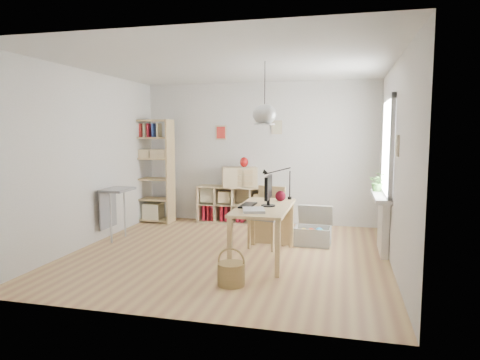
% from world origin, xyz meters
% --- Properties ---
extents(ground, '(4.50, 4.50, 0.00)m').
position_xyz_m(ground, '(0.00, 0.00, 0.00)').
color(ground, tan).
rests_on(ground, ground).
extents(room_shell, '(4.50, 4.50, 4.50)m').
position_xyz_m(room_shell, '(0.55, -0.15, 2.00)').
color(room_shell, silver).
rests_on(room_shell, ground).
extents(window_unit, '(0.07, 1.16, 1.46)m').
position_xyz_m(window_unit, '(2.23, 0.60, 1.55)').
color(window_unit, white).
rests_on(window_unit, ground).
extents(radiator, '(0.10, 0.80, 0.80)m').
position_xyz_m(radiator, '(2.19, 0.60, 0.40)').
color(radiator, silver).
rests_on(radiator, ground).
extents(windowsill, '(0.22, 1.20, 0.06)m').
position_xyz_m(windowsill, '(2.14, 0.60, 0.83)').
color(windowsill, silver).
rests_on(windowsill, radiator).
extents(desk, '(0.70, 1.50, 0.75)m').
position_xyz_m(desk, '(0.55, -0.15, 0.66)').
color(desk, tan).
rests_on(desk, ground).
extents(cube_shelf, '(1.40, 0.38, 0.72)m').
position_xyz_m(cube_shelf, '(-0.47, 2.08, 0.30)').
color(cube_shelf, '#C8B783').
rests_on(cube_shelf, ground).
extents(tall_bookshelf, '(0.80, 0.38, 2.00)m').
position_xyz_m(tall_bookshelf, '(-2.04, 1.80, 1.09)').
color(tall_bookshelf, tan).
rests_on(tall_bookshelf, ground).
extents(side_table, '(0.40, 0.55, 0.85)m').
position_xyz_m(side_table, '(-2.04, 0.35, 0.67)').
color(side_table, '#969699').
rests_on(side_table, ground).
extents(chair, '(0.55, 0.55, 0.93)m').
position_xyz_m(chair, '(0.49, 0.52, 0.53)').
color(chair, '#969699').
rests_on(chair, ground).
extents(wicker_basket, '(0.32, 0.32, 0.44)m').
position_xyz_m(wicker_basket, '(0.37, -1.24, 0.14)').
color(wicker_basket, olive).
rests_on(wicker_basket, ground).
extents(storage_chest, '(0.58, 0.65, 0.59)m').
position_xyz_m(storage_chest, '(1.17, 0.82, 0.19)').
color(storage_chest, beige).
rests_on(storage_chest, ground).
extents(monitor, '(0.19, 0.48, 0.42)m').
position_xyz_m(monitor, '(0.61, -0.14, 0.99)').
color(monitor, black).
rests_on(monitor, desk).
extents(keyboard, '(0.18, 0.45, 0.02)m').
position_xyz_m(keyboard, '(0.33, -0.19, 0.76)').
color(keyboard, black).
rests_on(keyboard, desk).
extents(task_lamp, '(0.43, 0.16, 0.46)m').
position_xyz_m(task_lamp, '(0.61, 0.46, 1.06)').
color(task_lamp, black).
rests_on(task_lamp, desk).
extents(yarn_ball, '(0.16, 0.16, 0.16)m').
position_xyz_m(yarn_ball, '(0.71, 0.32, 0.83)').
color(yarn_ball, '#510A16').
rests_on(yarn_ball, desk).
extents(paper_tray, '(0.35, 0.40, 0.03)m').
position_xyz_m(paper_tray, '(0.49, -0.57, 0.77)').
color(paper_tray, silver).
rests_on(paper_tray, desk).
extents(drawer_chest, '(0.72, 0.51, 0.38)m').
position_xyz_m(drawer_chest, '(-0.33, 2.04, 0.91)').
color(drawer_chest, '#C8B783').
rests_on(drawer_chest, cube_shelf).
extents(red_vase, '(0.16, 0.16, 0.19)m').
position_xyz_m(red_vase, '(-0.24, 2.04, 1.19)').
color(red_vase, maroon).
rests_on(red_vase, drawer_chest).
extents(potted_plant, '(0.28, 0.25, 0.29)m').
position_xyz_m(potted_plant, '(2.12, 0.94, 1.00)').
color(potted_plant, '#3D732B').
rests_on(potted_plant, windowsill).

